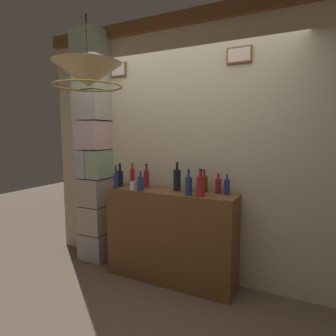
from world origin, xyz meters
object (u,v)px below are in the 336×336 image
at_px(liquor_bottle_rum, 201,186).
at_px(liquor_bottle_amaro, 116,180).
at_px(liquor_bottle_vermouth, 132,176).
at_px(liquor_bottle_rye, 147,178).
at_px(liquor_bottle_gin, 141,183).
at_px(liquor_bottle_whiskey, 189,185).
at_px(liquor_bottle_bourbon, 204,183).
at_px(liquor_bottle_port, 227,187).
at_px(liquor_bottle_tequila, 189,184).
at_px(liquor_bottle_vodka, 120,177).
at_px(liquor_bottle_brandy, 177,180).
at_px(glass_tumbler_rocks, 133,186).
at_px(pendant_lamp, 88,76).
at_px(liquor_bottle_scotch, 218,185).

distance_m(liquor_bottle_rum, liquor_bottle_amaro, 0.99).
xyz_separation_m(liquor_bottle_vermouth, liquor_bottle_rye, (0.22, -0.05, -0.00)).
relative_size(liquor_bottle_gin, liquor_bottle_whiskey, 0.83).
height_order(liquor_bottle_bourbon, liquor_bottle_port, liquor_bottle_bourbon).
distance_m(liquor_bottle_tequila, liquor_bottle_vermouth, 0.74).
distance_m(liquor_bottle_vodka, liquor_bottle_brandy, 0.70).
height_order(liquor_bottle_tequila, liquor_bottle_port, liquor_bottle_tequila).
xyz_separation_m(liquor_bottle_rum, liquor_bottle_tequila, (-0.18, 0.14, -0.02)).
xyz_separation_m(liquor_bottle_tequila, glass_tumbler_rocks, (-0.58, -0.17, -0.04)).
distance_m(liquor_bottle_bourbon, glass_tumbler_rocks, 0.76).
distance_m(liquor_bottle_brandy, liquor_bottle_rye, 0.37).
bearing_deg(liquor_bottle_amaro, liquor_bottle_vodka, 104.28).
xyz_separation_m(liquor_bottle_bourbon, pendant_lamp, (-0.73, -0.87, 0.99)).
distance_m(liquor_bottle_amaro, liquor_bottle_vermouth, 0.23).
height_order(liquor_bottle_rye, glass_tumbler_rocks, liquor_bottle_rye).
bearing_deg(liquor_bottle_rye, liquor_bottle_scotch, 4.64).
distance_m(liquor_bottle_amaro, glass_tumbler_rocks, 0.23).
distance_m(liquor_bottle_rum, liquor_bottle_tequila, 0.23).
relative_size(liquor_bottle_vodka, pendant_lamp, 0.47).
relative_size(liquor_bottle_brandy, liquor_bottle_rye, 1.15).
xyz_separation_m(liquor_bottle_whiskey, glass_tumbler_rocks, (-0.64, -0.03, -0.05)).
height_order(liquor_bottle_gin, liquor_bottle_rye, liquor_bottle_rye).
distance_m(liquor_bottle_vermouth, liquor_bottle_port, 1.13).
bearing_deg(liquor_bottle_bourbon, liquor_bottle_gin, -158.13).
distance_m(liquor_bottle_bourbon, liquor_bottle_port, 0.25).
distance_m(liquor_bottle_vermouth, pendant_lamp, 1.31).
bearing_deg(pendant_lamp, liquor_bottle_rye, 84.63).
height_order(liquor_bottle_gin, liquor_bottle_brandy, liquor_bottle_brandy).
height_order(liquor_bottle_gin, liquor_bottle_whiskey, liquor_bottle_whiskey).
distance_m(liquor_bottle_rum, glass_tumbler_rocks, 0.77).
distance_m(liquor_bottle_bourbon, liquor_bottle_rye, 0.66).
height_order(liquor_bottle_port, glass_tumbler_rocks, liquor_bottle_port).
xyz_separation_m(liquor_bottle_rum, liquor_bottle_scotch, (0.11, 0.22, -0.02)).
distance_m(liquor_bottle_tequila, pendant_lamp, 1.40).
bearing_deg(liquor_bottle_vermouth, pendant_lamp, -80.33).
bearing_deg(liquor_bottle_tequila, liquor_bottle_scotch, 15.24).
xyz_separation_m(liquor_bottle_rum, liquor_bottle_bourbon, (-0.04, 0.22, -0.02)).
distance_m(liquor_bottle_gin, liquor_bottle_vodka, 0.39).
distance_m(liquor_bottle_whiskey, liquor_bottle_port, 0.38).
bearing_deg(liquor_bottle_rum, liquor_bottle_vermouth, 167.26).
relative_size(liquor_bottle_tequila, glass_tumbler_rocks, 2.72).
bearing_deg(liquor_bottle_scotch, liquor_bottle_whiskey, -137.12).
relative_size(liquor_bottle_tequila, liquor_bottle_vodka, 0.89).
bearing_deg(liquor_bottle_gin, glass_tumbler_rocks, 176.69).
bearing_deg(liquor_bottle_whiskey, liquor_bottle_amaro, -178.92).
bearing_deg(liquor_bottle_vermouth, liquor_bottle_rye, -12.98).
bearing_deg(liquor_bottle_scotch, liquor_bottle_tequila, -164.76).
relative_size(liquor_bottle_tequila, liquor_bottle_gin, 1.10).
bearing_deg(liquor_bottle_amaro, liquor_bottle_bourbon, 13.67).
bearing_deg(liquor_bottle_scotch, liquor_bottle_port, -18.63).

